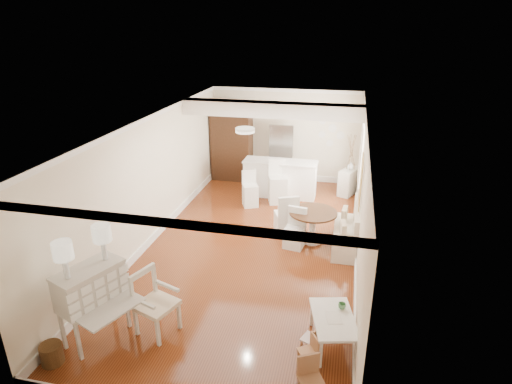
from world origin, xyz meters
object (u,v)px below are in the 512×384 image
at_px(kids_table, 333,331).
at_px(bar_stool_left, 250,189).
at_px(slip_chair_near, 295,228).
at_px(kids_chair_b, 311,338).
at_px(dining_table, 312,226).
at_px(wicker_basket, 52,354).
at_px(breakfast_counter, 280,178).
at_px(sideboard, 349,182).
at_px(bar_stool_right, 278,182).
at_px(fridge, 293,155).
at_px(kids_chair_a, 308,352).
at_px(kids_chair_c, 311,381).
at_px(slip_chair_far, 286,214).
at_px(pantry_cabinet, 232,143).
at_px(gustavian_armchair, 156,304).
at_px(secretary_bureau, 93,304).

relative_size(kids_table, bar_stool_left, 1.06).
bearing_deg(kids_table, slip_chair_near, 108.62).
bearing_deg(kids_chair_b, dining_table, -151.69).
xyz_separation_m(slip_chair_near, bar_stool_left, (-1.46, 1.96, 0.04)).
height_order(wicker_basket, breakfast_counter, breakfast_counter).
bearing_deg(sideboard, kids_table, -67.18).
bearing_deg(bar_stool_left, dining_table, -66.57).
height_order(dining_table, bar_stool_right, bar_stool_right).
height_order(wicker_basket, fridge, fridge).
xyz_separation_m(kids_chair_a, kids_chair_b, (0.02, 0.28, 0.00)).
bearing_deg(slip_chair_near, kids_chair_c, -69.94).
relative_size(slip_chair_far, pantry_cabinet, 0.44).
relative_size(breakfast_counter, bar_stool_right, 1.74).
height_order(kids_chair_a, slip_chair_near, slip_chair_near).
bearing_deg(slip_chair_far, kids_chair_a, 80.80).
bearing_deg(slip_chair_far, fridge, -106.77).
xyz_separation_m(kids_chair_b, dining_table, (-0.33, 3.51, 0.11)).
xyz_separation_m(gustavian_armchair, dining_table, (2.09, 3.58, -0.17)).
distance_m(kids_chair_a, pantry_cabinet, 8.10).
height_order(kids_chair_c, slip_chair_far, slip_chair_far).
bearing_deg(wicker_basket, kids_chair_c, 2.53).
bearing_deg(breakfast_counter, bar_stool_right, -88.16).
height_order(kids_chair_a, pantry_cabinet, pantry_cabinet).
bearing_deg(secretary_bureau, fridge, 97.40).
height_order(secretary_bureau, sideboard, secretary_bureau).
relative_size(pantry_cabinet, sideboard, 2.96).
bearing_deg(wicker_basket, breakfast_counter, 73.09).
bearing_deg(breakfast_counter, fridge, 79.22).
height_order(gustavian_armchair, kids_chair_b, gustavian_armchair).
distance_m(kids_chair_a, kids_chair_c, 0.60).
relative_size(bar_stool_left, bar_stool_right, 0.81).
xyz_separation_m(kids_chair_a, kids_chair_c, (0.11, -0.59, 0.07)).
xyz_separation_m(dining_table, sideboard, (0.74, 3.09, 0.01)).
relative_size(kids_chair_b, bar_stool_right, 0.44).
relative_size(secretary_bureau, slip_chair_far, 1.26).
height_order(kids_table, bar_stool_left, bar_stool_left).
bearing_deg(kids_chair_b, slip_chair_near, -144.87).
distance_m(pantry_cabinet, fridge, 1.92).
relative_size(gustavian_armchair, slip_chair_near, 1.21).
relative_size(kids_chair_b, breakfast_counter, 0.25).
distance_m(bar_stool_right, pantry_cabinet, 2.39).
distance_m(slip_chair_near, bar_stool_left, 2.45).
xyz_separation_m(breakfast_counter, bar_stool_right, (0.02, -0.49, 0.07)).
height_order(kids_chair_b, breakfast_counter, breakfast_counter).
bearing_deg(kids_table, gustavian_armchair, -173.79).
bearing_deg(fridge, sideboard, -16.01).
xyz_separation_m(secretary_bureau, kids_chair_a, (3.28, 0.12, -0.38)).
relative_size(bar_stool_left, pantry_cabinet, 0.41).
height_order(slip_chair_far, sideboard, slip_chair_far).
relative_size(secretary_bureau, fridge, 0.70).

